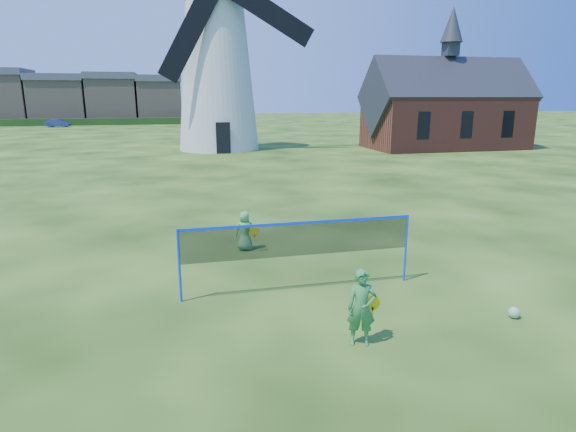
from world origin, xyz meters
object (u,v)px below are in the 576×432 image
at_px(chapel, 446,110).
at_px(player_boy, 245,231).
at_px(player_girl, 362,308).
at_px(car_right, 58,123).
at_px(windmill, 217,63).
at_px(badminton_net, 299,240).
at_px(play_ball, 514,313).

height_order(chapel, player_boy, chapel).
bearing_deg(player_girl, car_right, 121.19).
distance_m(player_girl, player_boy, 5.66).
height_order(windmill, chapel, windmill).
distance_m(chapel, car_right, 52.29).
bearing_deg(windmill, car_right, 119.27).
relative_size(badminton_net, car_right, 1.54).
height_order(player_girl, player_boy, player_girl).
height_order(badminton_net, car_right, badminton_net).
xyz_separation_m(player_boy, car_right, (-17.12, 59.72, -0.00)).
relative_size(badminton_net, player_boy, 4.63).
relative_size(chapel, player_girl, 9.60).
xyz_separation_m(player_boy, play_ball, (4.36, -5.31, -0.43)).
bearing_deg(windmill, player_girl, -91.19).
xyz_separation_m(chapel, player_girl, (-18.53, -28.20, -2.38)).
distance_m(play_ball, car_right, 68.48).
bearing_deg(player_boy, windmill, -81.41).
xyz_separation_m(chapel, player_boy, (-19.68, -22.66, -2.50)).
height_order(chapel, car_right, chapel).
height_order(player_boy, play_ball, player_boy).
distance_m(windmill, car_right, 39.16).
relative_size(chapel, car_right, 3.90).
distance_m(chapel, player_boy, 30.11).
distance_m(player_girl, play_ball, 3.27).
distance_m(chapel, player_girl, 33.83).
bearing_deg(chapel, player_girl, -123.31).
height_order(windmill, play_ball, windmill).
relative_size(play_ball, car_right, 0.07).
relative_size(chapel, badminton_net, 2.53).
bearing_deg(car_right, badminton_net, -152.12).
height_order(badminton_net, play_ball, badminton_net).
relative_size(player_boy, play_ball, 4.95).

